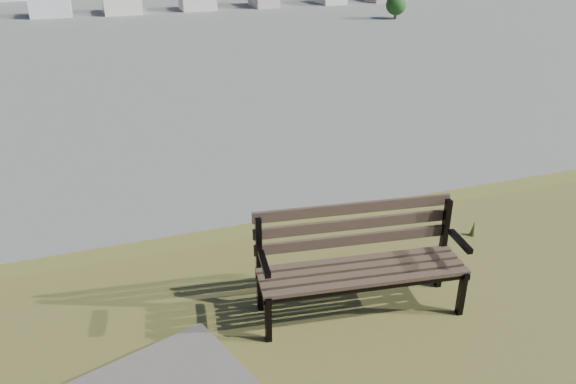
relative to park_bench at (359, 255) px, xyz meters
name	(u,v)px	position (x,y,z in m)	size (l,w,h in m)	color
park_bench	(359,255)	(0.00, 0.00, 0.00)	(1.90, 0.82, 0.96)	#483429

